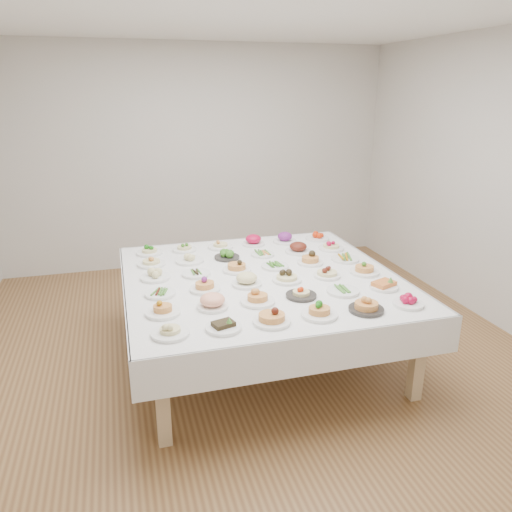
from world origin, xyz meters
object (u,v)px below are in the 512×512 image
object	(u,v)px
display_table	(261,283)
dish_0	(170,327)
dish_35	(317,236)
dish_18	(155,273)

from	to	relation	value
display_table	dish_0	world-z (taller)	dish_0
display_table	dish_0	size ratio (longest dim) A/B	9.25
dish_35	dish_0	bearing A→B (deg)	-135.05
display_table	dish_18	distance (m)	0.89
display_table	dish_35	distance (m)	1.23
dish_18	display_table	bearing A→B (deg)	-11.73
display_table	dish_35	xyz separation A→B (m)	(0.87, 0.87, 0.10)
dish_18	dish_35	xyz separation A→B (m)	(1.73, 0.69, -0.01)
dish_35	display_table	bearing A→B (deg)	-135.07
display_table	dish_18	xyz separation A→B (m)	(-0.86, 0.18, 0.11)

